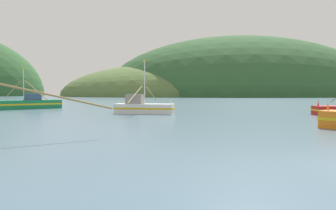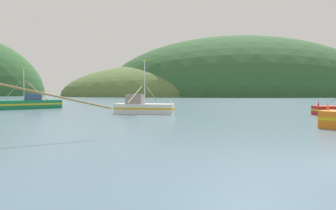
% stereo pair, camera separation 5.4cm
% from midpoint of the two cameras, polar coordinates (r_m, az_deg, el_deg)
% --- Properties ---
extents(hill_mid_right, '(200.64, 160.52, 84.28)m').
position_cam_midpoint_polar(hill_mid_right, '(231.14, 13.60, 1.74)').
color(hill_mid_right, '#2D562D').
rests_on(hill_mid_right, ground).
extents(hill_mid_left, '(158.24, 126.59, 44.71)m').
position_cam_midpoint_polar(hill_mid_left, '(213.76, 1.96, 1.75)').
color(hill_mid_left, '#516B38').
rests_on(hill_mid_left, ground).
extents(fishing_boat_green, '(11.81, 18.77, 6.75)m').
position_cam_midpoint_polar(fishing_boat_green, '(54.41, -25.50, 0.21)').
color(fishing_boat_green, '#197A47').
rests_on(fishing_boat_green, ground).
extents(fishing_boat_white, '(7.81, 12.58, 6.89)m').
position_cam_midpoint_polar(fishing_boat_white, '(38.75, -4.70, -0.41)').
color(fishing_boat_white, white).
rests_on(fishing_boat_white, ground).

